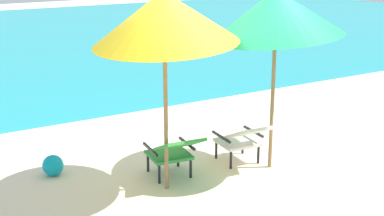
% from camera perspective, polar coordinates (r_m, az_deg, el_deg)
% --- Properties ---
extents(ground_plane, '(40.00, 40.00, 0.00)m').
position_cam_1_polar(ground_plane, '(10.84, -9.53, 0.74)').
color(ground_plane, beige).
extents(ocean_band, '(40.00, 18.00, 0.01)m').
position_cam_1_polar(ocean_band, '(18.35, -18.84, 6.59)').
color(ocean_band, teal).
rests_on(ocean_band, ground_plane).
extents(lounge_chair_left, '(0.63, 0.93, 0.68)m').
position_cam_1_polar(lounge_chair_left, '(7.01, -1.91, -4.45)').
color(lounge_chair_left, '#338E3D').
rests_on(lounge_chair_left, ground_plane).
extents(lounge_chair_right, '(0.61, 0.92, 0.68)m').
position_cam_1_polar(lounge_chair_right, '(7.49, 5.46, -3.10)').
color(lounge_chair_right, silver).
rests_on(lounge_chair_right, ground_plane).
extents(beach_umbrella_left, '(2.19, 2.16, 2.50)m').
position_cam_1_polar(beach_umbrella_left, '(6.32, -2.91, 9.43)').
color(beach_umbrella_left, olive).
rests_on(beach_umbrella_left, ground_plane).
extents(beach_umbrella_right, '(2.34, 2.32, 2.48)m').
position_cam_1_polar(beach_umbrella_right, '(7.08, 8.81, 9.76)').
color(beach_umbrella_right, olive).
rests_on(beach_umbrella_right, ground_plane).
extents(beach_ball, '(0.28, 0.28, 0.28)m').
position_cam_1_polar(beach_ball, '(7.46, -14.34, -5.84)').
color(beach_ball, '#0A93AD').
rests_on(beach_ball, ground_plane).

